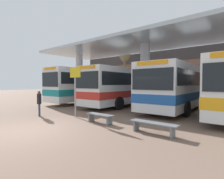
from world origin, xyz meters
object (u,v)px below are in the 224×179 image
at_px(transit_bus_left_bay, 96,84).
at_px(info_sign_platform, 75,82).
at_px(pedestrian_waiting, 39,101).
at_px(poplar_tree_behind_left, 125,48).
at_px(transit_bus_center_bay, 130,85).
at_px(transit_bus_right_bay, 181,86).
at_px(waiting_bench_mid_platform, 153,125).
at_px(waiting_bench_near_pillar, 100,116).

bearing_deg(transit_bus_left_bay, info_sign_platform, 125.52).
distance_m(transit_bus_left_bay, pedestrian_waiting, 9.21).
relative_size(transit_bus_left_bay, poplar_tree_behind_left, 1.15).
bearing_deg(info_sign_platform, transit_bus_center_bay, 98.27).
distance_m(transit_bus_left_bay, transit_bus_right_bay, 9.12).
relative_size(waiting_bench_mid_platform, poplar_tree_behind_left, 0.19).
distance_m(transit_bus_right_bay, waiting_bench_near_pillar, 8.00).
bearing_deg(info_sign_platform, pedestrian_waiting, -147.46).
bearing_deg(pedestrian_waiting, waiting_bench_near_pillar, 45.15).
bearing_deg(info_sign_platform, transit_bus_right_bay, 63.94).
height_order(transit_bus_left_bay, poplar_tree_behind_left, poplar_tree_behind_left).
relative_size(transit_bus_right_bay, info_sign_platform, 3.67).
distance_m(transit_bus_right_bay, info_sign_platform, 8.36).
xyz_separation_m(waiting_bench_near_pillar, info_sign_platform, (-2.23, 0.23, 1.77)).
bearing_deg(pedestrian_waiting, poplar_tree_behind_left, 140.42).
bearing_deg(transit_bus_left_bay, waiting_bench_mid_platform, 143.38).
height_order(waiting_bench_near_pillar, waiting_bench_mid_platform, same).
bearing_deg(waiting_bench_mid_platform, transit_bus_center_bay, 129.42).
distance_m(waiting_bench_mid_platform, pedestrian_waiting, 7.17).
bearing_deg(transit_bus_right_bay, pedestrian_waiting, 55.53).
height_order(waiting_bench_mid_platform, pedestrian_waiting, pedestrian_waiting).
xyz_separation_m(transit_bus_right_bay, pedestrian_waiting, (-5.59, -8.73, -0.86)).
xyz_separation_m(transit_bus_right_bay, waiting_bench_mid_platform, (1.48, -7.73, -1.46)).
relative_size(transit_bus_center_bay, poplar_tree_behind_left, 1.13).
bearing_deg(pedestrian_waiting, transit_bus_center_bay, 115.93).
relative_size(transit_bus_right_bay, waiting_bench_near_pillar, 6.96).
xyz_separation_m(transit_bus_center_bay, info_sign_platform, (1.07, -7.33, 0.28)).
relative_size(transit_bus_center_bay, pedestrian_waiting, 7.30).
relative_size(waiting_bench_mid_platform, info_sign_platform, 0.66).
bearing_deg(transit_bus_center_bay, pedestrian_waiting, 83.00).
xyz_separation_m(waiting_bench_mid_platform, info_sign_platform, (-5.15, 0.23, 1.76)).
distance_m(waiting_bench_near_pillar, info_sign_platform, 2.86).
bearing_deg(waiting_bench_near_pillar, waiting_bench_mid_platform, 0.00).
xyz_separation_m(transit_bus_center_bay, transit_bus_right_bay, (4.73, 0.18, -0.01)).
relative_size(transit_bus_right_bay, poplar_tree_behind_left, 1.08).
bearing_deg(waiting_bench_mid_platform, waiting_bench_near_pillar, 180.00).
bearing_deg(waiting_bench_mid_platform, poplar_tree_behind_left, 128.68).
relative_size(transit_bus_left_bay, pedestrian_waiting, 7.41).
xyz_separation_m(transit_bus_right_bay, poplar_tree_behind_left, (-11.39, 8.34, 5.67)).
xyz_separation_m(transit_bus_right_bay, waiting_bench_near_pillar, (-1.43, -7.73, -1.48)).
bearing_deg(waiting_bench_near_pillar, pedestrian_waiting, -166.51).
bearing_deg(poplar_tree_behind_left, transit_bus_left_bay, -75.19).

